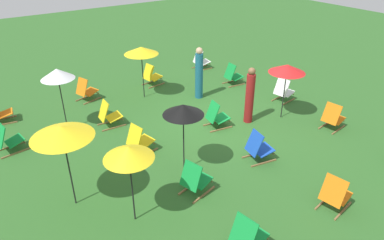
# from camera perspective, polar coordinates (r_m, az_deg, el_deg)

# --- Properties ---
(ground_plane) EXTENTS (40.00, 40.00, 0.00)m
(ground_plane) POSITION_cam_1_polar(r_m,az_deg,el_deg) (11.04, 5.13, -0.61)
(ground_plane) COLOR #2D6026
(deckchair_0) EXTENTS (0.58, 0.82, 0.83)m
(deckchair_0) POSITION_cam_1_polar(r_m,az_deg,el_deg) (13.78, -6.49, 7.06)
(deckchair_0) COLOR olive
(deckchair_0) RESTS_ON ground
(deckchair_1) EXTENTS (0.58, 0.82, 0.83)m
(deckchair_1) POSITION_cam_1_polar(r_m,az_deg,el_deg) (12.76, 14.47, 4.54)
(deckchair_1) COLOR olive
(deckchair_1) RESTS_ON ground
(deckchair_2) EXTENTS (0.51, 0.78, 0.83)m
(deckchair_2) POSITION_cam_1_polar(r_m,az_deg,el_deg) (11.00, -13.20, 0.78)
(deckchair_2) COLOR olive
(deckchair_2) RESTS_ON ground
(deckchair_3) EXTENTS (0.59, 0.83, 0.83)m
(deckchair_3) POSITION_cam_1_polar(r_m,az_deg,el_deg) (6.89, 8.93, -17.90)
(deckchair_3) COLOR olive
(deckchair_3) RESTS_ON ground
(deckchair_4) EXTENTS (0.55, 0.80, 0.83)m
(deckchair_4) POSITION_cam_1_polar(r_m,az_deg,el_deg) (15.40, 1.44, 9.53)
(deckchair_4) COLOR olive
(deckchair_4) RESTS_ON ground
(deckchair_5) EXTENTS (0.58, 0.82, 0.83)m
(deckchair_5) POSITION_cam_1_polar(r_m,az_deg,el_deg) (11.37, 21.67, 0.37)
(deckchair_5) COLOR olive
(deckchair_5) RESTS_ON ground
(deckchair_7) EXTENTS (0.54, 0.80, 0.83)m
(deckchair_7) POSITION_cam_1_polar(r_m,az_deg,el_deg) (13.84, 6.58, 7.14)
(deckchair_7) COLOR olive
(deckchair_7) RESTS_ON ground
(deckchair_8) EXTENTS (0.62, 0.84, 0.83)m
(deckchair_8) POSITION_cam_1_polar(r_m,az_deg,el_deg) (9.54, -8.47, -3.25)
(deckchair_8) COLOR olive
(deckchair_8) RESTS_ON ground
(deckchair_9) EXTENTS (0.58, 0.82, 0.83)m
(deckchair_9) POSITION_cam_1_polar(r_m,az_deg,el_deg) (10.67, -27.45, -2.80)
(deckchair_9) COLOR olive
(deckchair_9) RESTS_ON ground
(deckchair_10) EXTENTS (0.61, 0.83, 0.83)m
(deckchair_10) POSITION_cam_1_polar(r_m,az_deg,el_deg) (9.29, 10.62, -4.40)
(deckchair_10) COLOR olive
(deckchair_10) RESTS_ON ground
(deckchair_11) EXTENTS (0.65, 0.86, 0.83)m
(deckchair_11) POSITION_cam_1_polar(r_m,az_deg,el_deg) (8.06, 0.50, -9.51)
(deckchair_11) COLOR olive
(deckchair_11) RESTS_ON ground
(deckchair_12) EXTENTS (0.60, 0.83, 0.83)m
(deckchair_12) POSITION_cam_1_polar(r_m,az_deg,el_deg) (8.24, 21.98, -11.00)
(deckchair_12) COLOR olive
(deckchair_12) RESTS_ON ground
(deckchair_13) EXTENTS (0.68, 0.87, 0.83)m
(deckchair_13) POSITION_cam_1_polar(r_m,az_deg,el_deg) (12.93, -16.64, 4.57)
(deckchair_13) COLOR olive
(deckchair_13) RESTS_ON ground
(deckchair_14) EXTENTS (0.59, 0.82, 0.83)m
(deckchair_14) POSITION_cam_1_polar(r_m,az_deg,el_deg) (10.67, 3.96, 0.61)
(deckchair_14) COLOR olive
(deckchair_14) RESTS_ON ground
(umbrella_0) EXTENTS (1.17, 1.17, 1.84)m
(umbrella_0) POSITION_cam_1_polar(r_m,az_deg,el_deg) (12.32, -8.16, 10.97)
(umbrella_0) COLOR black
(umbrella_0) RESTS_ON ground
(umbrella_1) EXTENTS (0.94, 0.94, 1.90)m
(umbrella_1) POSITION_cam_1_polar(r_m,az_deg,el_deg) (10.68, -20.82, 6.91)
(umbrella_1) COLOR black
(umbrella_1) RESTS_ON ground
(umbrella_2) EXTENTS (0.97, 0.97, 1.77)m
(umbrella_2) POSITION_cam_1_polar(r_m,az_deg,el_deg) (6.73, -10.14, -5.20)
(umbrella_2) COLOR black
(umbrella_2) RESTS_ON ground
(umbrella_3) EXTENTS (0.97, 0.97, 1.80)m
(umbrella_3) POSITION_cam_1_polar(r_m,az_deg,el_deg) (8.12, -1.42, 1.64)
(umbrella_3) COLOR black
(umbrella_3) RESTS_ON ground
(umbrella_4) EXTENTS (1.26, 1.26, 1.92)m
(umbrella_4) POSITION_cam_1_polar(r_m,az_deg,el_deg) (7.41, -20.15, -1.84)
(umbrella_4) COLOR black
(umbrella_4) RESTS_ON ground
(umbrella_5) EXTENTS (1.11, 1.11, 1.76)m
(umbrella_5) POSITION_cam_1_polar(r_m,az_deg,el_deg) (11.10, 15.03, 7.95)
(umbrella_5) COLOR black
(umbrella_5) RESTS_ON ground
(person_0) EXTENTS (0.32, 0.32, 1.77)m
(person_0) POSITION_cam_1_polar(r_m,az_deg,el_deg) (10.90, 9.24, 3.77)
(person_0) COLOR maroon
(person_0) RESTS_ON ground
(person_1) EXTENTS (0.35, 0.35, 1.83)m
(person_1) POSITION_cam_1_polar(r_m,az_deg,el_deg) (12.43, 1.14, 7.42)
(person_1) COLOR #195972
(person_1) RESTS_ON ground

